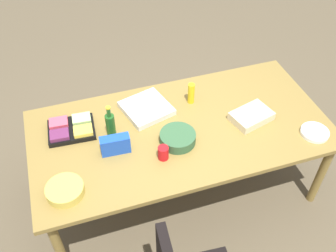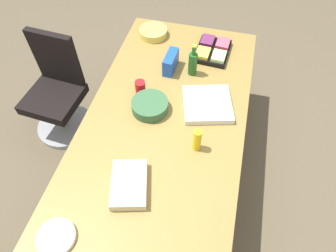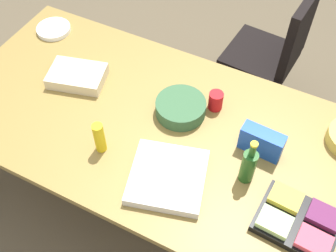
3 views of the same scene
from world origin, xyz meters
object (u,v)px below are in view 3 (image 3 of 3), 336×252
mustard_bottle (99,138)px  chip_bag_blue (262,142)px  office_chair (266,65)px  conference_table (158,132)px  pizza_box (168,177)px  sheet_cake (77,76)px  red_solo_cup (216,101)px  paper_plate_stack (54,29)px  salad_bowl (181,108)px  fruit_platter (298,221)px  wine_bottle (248,165)px

mustard_bottle → chip_bag_blue: 0.82m
office_chair → conference_table: bearing=-105.1°
chip_bag_blue → conference_table: bearing=-171.1°
pizza_box → sheet_cake: bearing=139.5°
red_solo_cup → paper_plate_stack: (-1.21, 0.13, -0.04)m
red_solo_cup → salad_bowl: bearing=-141.8°
conference_table → fruit_platter: bearing=-15.3°
pizza_box → chip_bag_blue: size_ratio=1.64×
wine_bottle → pizza_box: size_ratio=0.80×
fruit_platter → wine_bottle: bearing=156.7°
fruit_platter → chip_bag_blue: bearing=132.6°
wine_bottle → paper_plate_stack: size_ratio=1.31×
conference_table → office_chair: size_ratio=2.34×
office_chair → wine_bottle: 1.35m
paper_plate_stack → sheet_cake: bearing=-37.2°
office_chair → sheet_cake: (-0.88, -1.05, 0.42)m
mustard_bottle → salad_bowl: (0.26, 0.41, -0.05)m
pizza_box → chip_bag_blue: chip_bag_blue is taller
wine_bottle → sheet_cake: wine_bottle is taller
red_solo_cup → paper_plate_stack: red_solo_cup is taller
sheet_cake → paper_plate_stack: sheet_cake is taller
conference_table → red_solo_cup: 0.36m
mustard_bottle → salad_bowl: mustard_bottle is taller
office_chair → salad_bowl: bearing=-103.1°
office_chair → salad_bowl: office_chair is taller
wine_bottle → red_solo_cup: (-0.31, 0.36, -0.06)m
sheet_cake → pizza_box: sheet_cake is taller
mustard_bottle → salad_bowl: bearing=57.4°
office_chair → pizza_box: size_ratio=2.83×
wine_bottle → chip_bag_blue: (0.01, 0.19, -0.04)m
wine_bottle → chip_bag_blue: wine_bottle is taller
red_solo_cup → fruit_platter: red_solo_cup is taller
wine_bottle → sheet_cake: (-1.12, 0.18, -0.08)m
fruit_platter → office_chair: bearing=111.2°
office_chair → pizza_box: office_chair is taller
pizza_box → salad_bowl: salad_bowl is taller
red_solo_cup → chip_bag_blue: size_ratio=0.50×
red_solo_cup → salad_bowl: 0.20m
sheet_cake → conference_table: bearing=-8.1°
conference_table → pizza_box: 0.36m
fruit_platter → pizza_box: bearing=-174.9°
salad_bowl → mustard_bottle: bearing=-122.6°
paper_plate_stack → chip_bag_blue: size_ratio=1.00×
red_solo_cup → chip_bag_blue: 0.36m
red_solo_cup → chip_bag_blue: chip_bag_blue is taller
paper_plate_stack → pizza_box: size_ratio=0.61×
conference_table → fruit_platter: 0.87m
fruit_platter → mustard_bottle: bearing=-177.5°
paper_plate_stack → salad_bowl: salad_bowl is taller
pizza_box → chip_bag_blue: bearing=31.9°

